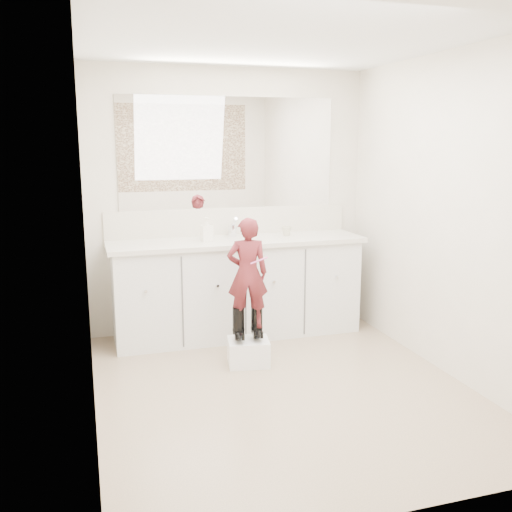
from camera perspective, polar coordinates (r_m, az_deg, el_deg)
name	(u,v)px	position (r m, az deg, el deg)	size (l,w,h in m)	color
floor	(282,388)	(4.23, 2.61, -13.02)	(3.00, 3.00, 0.00)	#827155
ceiling	(285,37)	(3.90, 2.95, 21.01)	(3.00, 3.00, 0.00)	white
wall_back	(229,201)	(5.31, -2.72, 5.49)	(2.60, 2.60, 0.00)	beige
wall_front	(400,270)	(2.55, 14.22, -1.38)	(2.60, 2.60, 0.00)	beige
wall_left	(85,232)	(3.66, -16.76, 2.32)	(3.00, 3.00, 0.00)	beige
wall_right	(448,216)	(4.49, 18.61, 3.82)	(3.00, 3.00, 0.00)	beige
vanity_cabinet	(237,289)	(5.19, -1.88, -3.35)	(2.20, 0.55, 0.85)	silver
countertop	(237,241)	(5.08, -1.87, 1.47)	(2.28, 0.58, 0.04)	beige
backsplash	(230,221)	(5.32, -2.66, 3.49)	(2.28, 0.03, 0.25)	beige
mirror	(229,153)	(5.27, -2.73, 10.24)	(2.00, 0.02, 1.00)	white
dot_panel	(404,165)	(2.50, 14.61, 8.78)	(2.00, 0.01, 1.20)	#472819
faucet	(233,231)	(5.23, -2.35, 2.52)	(0.08, 0.08, 0.10)	silver
cup	(286,231)	(5.26, 3.06, 2.50)	(0.09, 0.09, 0.09)	beige
soap_bottle	(207,229)	(4.98, -4.96, 2.67)	(0.09, 0.10, 0.21)	white
step_stool	(248,352)	(4.60, -0.76, -9.57)	(0.32, 0.27, 0.20)	white
boot_left	(238,324)	(4.52, -1.76, -6.79)	(0.10, 0.18, 0.27)	black
boot_right	(257,322)	(4.55, 0.07, -6.62)	(0.10, 0.18, 0.27)	black
toddler	(247,273)	(4.43, -0.86, -1.73)	(0.32, 0.21, 0.87)	#9C303A
toothbrush	(259,260)	(4.35, 0.32, -0.45)	(0.01, 0.01, 0.14)	pink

